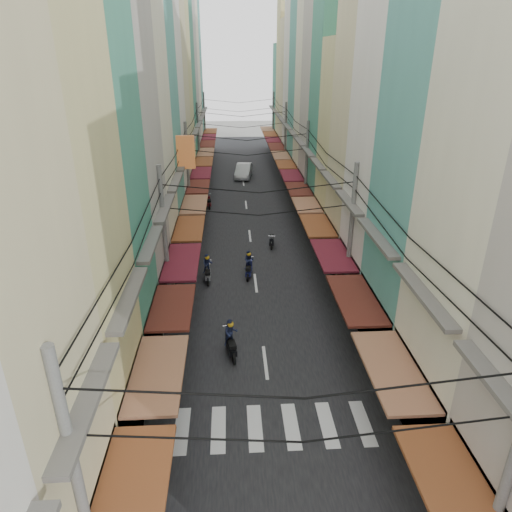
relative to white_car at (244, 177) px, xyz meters
name	(u,v)px	position (x,y,z in m)	size (l,w,h in m)	color
ground	(262,338)	(-0.12, -32.45, 0.00)	(160.00, 160.00, 0.00)	slate
road	(247,212)	(-0.12, -12.45, 0.01)	(10.00, 80.00, 0.02)	black
sidewalk_left	(175,213)	(-6.62, -12.45, 0.03)	(3.00, 80.00, 0.06)	slate
sidewalk_right	(318,210)	(6.38, -12.45, 0.03)	(3.00, 80.00, 0.06)	slate
crosswalk	(273,427)	(-0.12, -38.45, 0.03)	(7.55, 2.40, 0.01)	silver
building_row_left	(141,103)	(-8.04, -15.89, 9.78)	(7.80, 67.67, 23.70)	silver
building_row_right	(352,107)	(7.80, -16.01, 9.41)	(7.80, 68.98, 22.59)	#3E896F
utility_poles	(249,149)	(-0.12, -17.44, 6.59)	(10.20, 66.13, 8.20)	slate
white_car	(244,177)	(0.00, 0.00, 0.00)	(5.46, 2.14, 1.93)	silver
bicycle	(425,371)	(7.09, -35.45, 0.00)	(0.67, 1.78, 1.22)	black
moving_scooters	(231,272)	(-1.65, -25.86, 0.54)	(5.31, 24.65, 1.91)	black
parked_scooters	(370,392)	(3.98, -37.24, 0.48)	(13.24, 16.28, 1.01)	black
pedestrians	(183,278)	(-4.44, -27.53, 1.04)	(12.46, 25.41, 2.18)	#2A202B
market_umbrella	(443,388)	(6.09, -38.80, 1.91)	(2.06, 2.06, 2.17)	#B2B2B7
traffic_sign	(417,369)	(5.28, -38.21, 2.31)	(0.10, 0.69, 3.14)	slate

